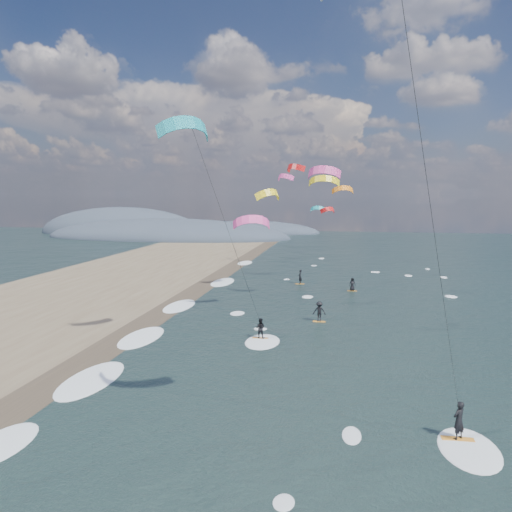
# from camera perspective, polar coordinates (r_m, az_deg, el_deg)

# --- Properties ---
(ground) EXTENTS (260.00, 260.00, 0.00)m
(ground) POSITION_cam_1_polar(r_m,az_deg,el_deg) (24.01, -2.87, -20.55)
(ground) COLOR black
(ground) RESTS_ON ground
(wet_sand_strip) EXTENTS (3.00, 240.00, 0.00)m
(wet_sand_strip) POSITION_cam_1_polar(r_m,az_deg,el_deg) (36.76, -18.04, -10.89)
(wet_sand_strip) COLOR #382D23
(wet_sand_strip) RESTS_ON ground
(coastal_hills) EXTENTS (80.00, 41.00, 15.00)m
(coastal_hills) POSITION_cam_1_polar(r_m,az_deg,el_deg) (138.29, -10.97, 2.35)
(coastal_hills) COLOR #3D4756
(coastal_hills) RESTS_ON ground
(kitesurfer_near_a) EXTENTS (7.78, 8.33, 19.70)m
(kitesurfer_near_a) POSITION_cam_1_polar(r_m,az_deg,el_deg) (18.42, 17.40, 19.85)
(kitesurfer_near_a) COLOR orange
(kitesurfer_near_a) RESTS_ON ground
(kitesurfer_near_b) EXTENTS (6.89, 9.07, 16.50)m
(kitesurfer_near_b) POSITION_cam_1_polar(r_m,az_deg,el_deg) (33.92, -4.56, 6.27)
(kitesurfer_near_b) COLOR orange
(kitesurfer_near_b) RESTS_ON ground
(far_kitesurfers) EXTENTS (7.45, 18.89, 1.82)m
(far_kitesurfers) POSITION_cam_1_polar(r_m,az_deg,el_deg) (51.24, 7.67, -4.51)
(far_kitesurfers) COLOR orange
(far_kitesurfers) RESTS_ON ground
(bg_kite_field) EXTENTS (14.02, 72.59, 8.03)m
(bg_kite_field) POSITION_cam_1_polar(r_m,az_deg,el_deg) (75.58, 6.21, 7.87)
(bg_kite_field) COLOR #D83F8C
(bg_kite_field) RESTS_ON ground
(shoreline_surf) EXTENTS (2.40, 79.40, 0.11)m
(shoreline_surf) POSITION_cam_1_polar(r_m,az_deg,el_deg) (40.33, -13.30, -9.13)
(shoreline_surf) COLOR white
(shoreline_surf) RESTS_ON ground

